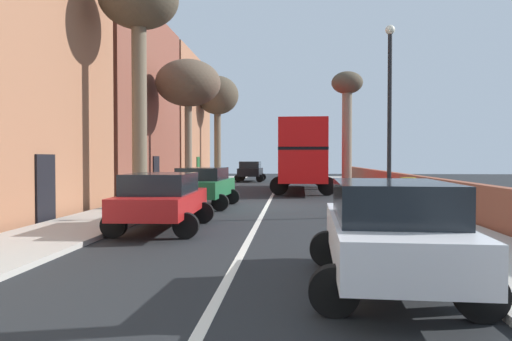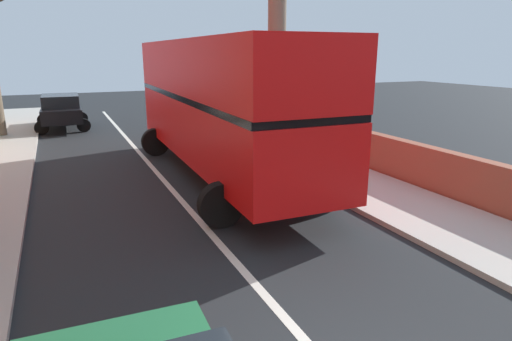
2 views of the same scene
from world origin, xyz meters
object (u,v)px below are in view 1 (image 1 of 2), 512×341
Objects in this scene: street_tree_right_3 at (347,100)px; lamppost_right at (390,104)px; parked_car_white_right_3 at (389,228)px; double_decker_bus at (303,152)px; street_tree_left_0 at (217,97)px; street_tree_left_2 at (139,10)px; litter_bin_right at (408,193)px; street_tree_left_4 at (188,85)px; parked_car_red_left_0 at (162,197)px; parked_car_green_left_1 at (204,184)px; parked_car_black_left_4 at (250,170)px.

lamppost_right is (-0.28, -15.05, -1.96)m from street_tree_right_3.
double_decker_bus is at bearing 92.05° from parked_car_white_right_3.
street_tree_left_0 reaches higher than double_decker_bus.
double_decker_bus is 14.46m from street_tree_left_2.
street_tree_left_0 is 25.26m from lamppost_right.
litter_bin_right is (1.00, 1.56, -3.10)m from lamppost_right.
street_tree_left_2 is at bearing -90.80° from street_tree_left_4.
litter_bin_right is at bearing -37.59° from street_tree_left_4.
parked_car_red_left_0 is 0.64× the size of street_tree_left_4.
double_decker_bus is at bearing 75.85° from parked_car_red_left_0.
parked_car_green_left_1 is 12.87m from parked_car_white_right_3.
parked_car_white_right_3 reaches higher than litter_bin_right.
lamppost_right is (1.80, 9.15, 2.87)m from parked_car_white_right_3.
street_tree_right_3 is 10.87m from street_tree_left_4.
parked_car_green_left_1 is 15.03m from street_tree_right_3.
parked_car_green_left_1 is at bearing 36.02° from street_tree_left_2.
parked_car_green_left_1 is at bearing -72.46° from street_tree_left_4.
parked_car_black_left_4 is at bearing 108.77° from litter_bin_right.
street_tree_left_0 is at bearing 140.00° from street_tree_right_3.
parked_car_white_right_3 is 1.08× the size of parked_car_black_left_4.
street_tree_left_2 is at bearing -123.56° from street_tree_right_3.
street_tree_left_2 is 1.41× the size of lamppost_right.
street_tree_left_0 is at bearing 95.64° from parked_car_red_left_0.
parked_car_white_right_3 is (5.00, -11.86, 0.01)m from parked_car_green_left_1.
lamppost_right reaches higher than litter_bin_right.
street_tree_left_4 is (-2.03, -15.39, 4.97)m from parked_car_black_left_4.
parked_car_white_right_3 is at bearing -81.56° from parked_car_black_left_4.
litter_bin_right is at bearing -71.23° from parked_car_black_left_4.
double_decker_bus is at bearing 32.51° from street_tree_left_4.
lamppost_right is (8.83, -9.13, -2.13)m from street_tree_left_4.
parked_car_white_right_3 is 14.14m from street_tree_left_2.
street_tree_left_0 is (-2.64, 26.75, 6.12)m from parked_car_red_left_0.
street_tree_right_3 reaches higher than litter_bin_right.
street_tree_left_4 reaches higher than parked_car_red_left_0.
double_decker_bus is at bearing -55.90° from street_tree_left_0.
street_tree_left_0 reaches higher than parked_car_red_left_0.
street_tree_left_2 reaches higher than parked_car_black_left_4.
lamppost_right is at bearing -122.67° from litter_bin_right.
parked_car_white_right_3 is 0.52× the size of street_tree_left_2.
street_tree_left_4 is 1.13× the size of lamppost_right.
street_tree_left_0 is (-6.84, 10.10, 4.67)m from double_decker_bus.
parked_car_red_left_0 is at bearing -84.36° from street_tree_left_0.
parked_car_black_left_4 is (0.00, 21.81, 0.04)m from parked_car_green_left_1.
parked_car_white_right_3 is 0.53× the size of street_tree_left_0.
street_tree_left_0 is (-7.64, 32.35, 6.10)m from parked_car_white_right_3.
street_tree_right_3 is at bearing -40.00° from street_tree_left_0.
parked_car_red_left_0 is at bearing -152.43° from lamppost_right.
parked_car_white_right_3 is at bearing -68.96° from street_tree_left_4.
parked_car_green_left_1 is at bearing -112.02° from double_decker_bus.
street_tree_left_2 reaches higher than street_tree_left_0.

